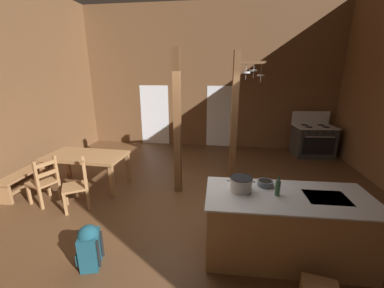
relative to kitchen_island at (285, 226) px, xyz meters
The scene contains 16 objects.
ground_plane 1.87m from the kitchen_island, 146.12° to the left, with size 9.01×9.17×0.10m, color brown.
wall_back 5.76m from the kitchen_island, 105.86° to the left, with size 9.01×0.14×4.58m, color brown.
glazed_door_back_left 6.19m from the kitchen_island, 122.81° to the left, with size 1.00×0.01×2.05m, color white.
glazed_panel_back_right 5.32m from the kitchen_island, 101.80° to the left, with size 0.84×0.01×2.05m, color white.
kitchen_island is the anchor object (origin of this frame).
stove_range 4.89m from the kitchen_island, 68.33° to the left, with size 1.22×0.92×1.32m.
support_post_with_pot_rack 2.80m from the kitchen_island, 104.30° to the left, with size 0.69×0.24×2.93m.
support_post_center 2.68m from the kitchen_island, 137.08° to the left, with size 0.14×0.14×2.93m.
dining_table 4.23m from the kitchen_island, 156.90° to the left, with size 1.73×0.96×0.74m.
ladderback_chair_near_window 4.36m from the kitchen_island, 169.15° to the left, with size 0.57×0.57×0.95m.
ladderback_chair_by_post 3.62m from the kitchen_island, 167.65° to the left, with size 0.61×0.61×0.95m.
bench_along_left_wall 5.23m from the kitchen_island, 166.78° to the left, with size 0.41×1.20×0.44m.
backpack 2.62m from the kitchen_island, 167.72° to the right, with size 0.36×0.37×0.60m.
stockpot_on_counter 0.84m from the kitchen_island, behind, with size 0.37×0.30×0.20m.
mixing_bowl_on_counter 0.62m from the kitchen_island, 137.71° to the left, with size 0.22×0.22×0.08m.
bottle_tall_on_counter 0.60m from the kitchen_island, behind, with size 0.06×0.06×0.27m.
Camera 1 is at (0.63, -3.98, 2.47)m, focal length 22.55 mm.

